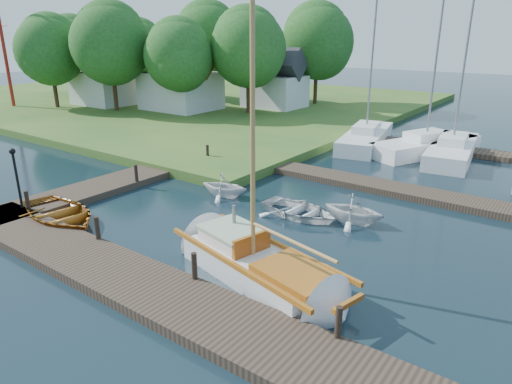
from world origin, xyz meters
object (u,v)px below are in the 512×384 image
Objects in this scene: tender_c at (299,208)px; tender_d at (354,207)px; tree_4 at (208,39)px; mooring_post_2 at (194,266)px; dinghy at (59,211)px; marina_boat_1 at (426,145)px; mooring_post_4 at (136,173)px; tree_1 at (111,44)px; mooring_post_0 at (27,201)px; marina_boat_0 at (366,136)px; mooring_post_3 at (339,322)px; sailboat at (261,268)px; tree_0 at (50,50)px; lamp_post at (16,170)px; marina_boat_2 at (452,149)px; tree_2 at (179,55)px; mooring_post_1 at (97,228)px; tree_6 at (72,46)px; tree_5 at (139,48)px; house_a at (180,81)px; house_b at (105,80)px; mooring_post_5 at (208,152)px; tree_3 at (248,48)px; house_c at (275,84)px; tree_7 at (318,42)px.

tender_d is at bearing -66.92° from tender_c.
mooring_post_2 is at bearing -49.02° from tree_4.
marina_boat_1 is (8.13, 19.08, 0.13)m from dinghy.
tree_1 reaches higher than mooring_post_4.
marina_boat_0 reaches higher than mooring_post_0.
mooring_post_3 is 0.08× the size of sailboat.
tree_0 is (-32.05, -4.47, 4.96)m from marina_boat_1.
mooring_post_0 is at bearing 0.00° from lamp_post.
tree_4 reaches higher than tender_c.
marina_boat_2 reaches higher than mooring_post_2.
tree_1 is 6.38m from tree_2.
mooring_post_1 is 3.12m from dinghy.
tree_6 is at bearing 173.66° from tree_2.
tree_4 is 1.19× the size of tree_5.
tender_d is 0.19× the size of marina_boat_2.
tree_0 is at bearing -149.24° from house_a.
tree_5 is at bearing 153.43° from tree_2.
tree_1 is (-21.00, 17.05, 5.39)m from mooring_post_1.
sailboat is 1.21× the size of tree_5.
tree_0 is (-33.12, 7.94, 4.91)m from tender_d.
mooring_post_4 is at bearing -28.96° from tree_6.
dinghy is (-3.08, 0.44, -0.26)m from mooring_post_1.
tree_1 reaches higher than house_b.
mooring_post_0 is at bearing -92.86° from mooring_post_5.
tree_3 reaches higher than mooring_post_4.
marina_boat_2 reaches higher than tree_2.
marina_boat_0 reaches higher than tree_1.
marina_boat_1 is at bearing 63.93° from mooring_post_0.
tender_c is at bearing -21.51° from tree_6.
mooring_post_5 is at bearing -67.62° from house_c.
house_c is at bearing 36.76° from tree_0.
tree_2 is at bearing 56.77° from tender_d.
tree_6 is (-22.00, -2.00, -0.17)m from tree_3.
mooring_post_4 is 0.13× the size of house_a.
tree_1 is 11.67m from tree_3.
tree_3 reaches higher than dinghy.
tender_c is at bearing -160.96° from marina_boat_1.
tree_4 is at bearing 65.89° from marina_boat_2.
dinghy is 31.57m from tree_4.
tree_5 is (-33.63, 5.70, 4.83)m from marina_boat_2.
tender_d is 32.58m from tree_4.
tender_c is 28.48m from tree_7.
mooring_post_1 is (4.50, 0.00, 0.00)m from mooring_post_0.
marina_boat_1 is at bearing 0.53° from tender_c.
house_b is at bearing 147.22° from mooring_post_2.
tree_6 reaches higher than tree_0.
tree_7 is (-4.50, 31.05, 5.50)m from mooring_post_0.
tree_4 reaches higher than mooring_post_3.
tree_1 is (-25.07, 10.61, 5.75)m from tender_c.
tree_1 is 12.66m from tree_6.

